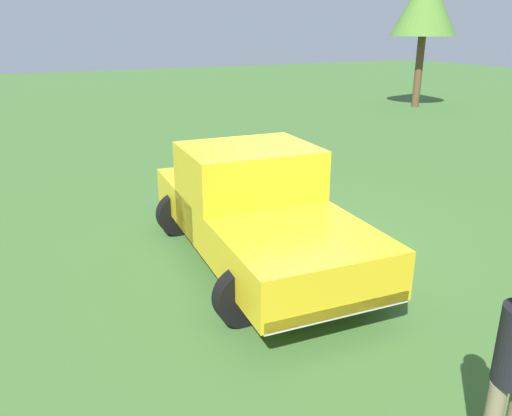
% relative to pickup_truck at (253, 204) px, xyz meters
% --- Properties ---
extents(ground_plane, '(80.00, 80.00, 0.00)m').
position_rel_pickup_truck_xyz_m(ground_plane, '(0.83, 0.12, -0.93)').
color(ground_plane, '#3D662D').
extents(pickup_truck, '(2.67, 5.12, 1.80)m').
position_rel_pickup_truck_xyz_m(pickup_truck, '(0.00, 0.00, 0.00)').
color(pickup_truck, black).
rests_on(pickup_truck, ground_plane).
extents(tree_back_right, '(2.90, 2.90, 6.03)m').
position_rel_pickup_truck_xyz_m(tree_back_right, '(14.37, 11.50, 3.62)').
color(tree_back_right, brown).
rests_on(tree_back_right, ground_plane).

